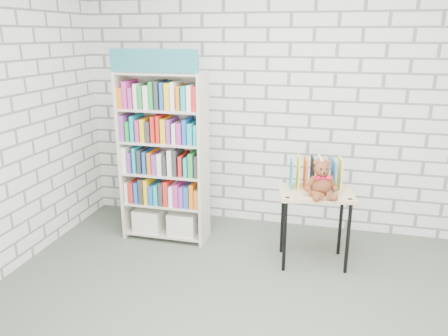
# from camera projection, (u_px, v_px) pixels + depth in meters

# --- Properties ---
(ground) EXTENTS (4.50, 4.50, 0.00)m
(ground) POSITION_uv_depth(u_px,v_px,m) (250.00, 334.00, 3.12)
(ground) COLOR #4A5246
(ground) RESTS_ON ground
(room_shell) EXTENTS (4.52, 4.02, 2.81)m
(room_shell) POSITION_uv_depth(u_px,v_px,m) (255.00, 82.00, 2.60)
(room_shell) COLOR silver
(room_shell) RESTS_ON ground
(bookshelf) EXTENTS (0.86, 0.33, 1.93)m
(bookshelf) POSITION_uv_depth(u_px,v_px,m) (164.00, 156.00, 4.39)
(bookshelf) COLOR beige
(bookshelf) RESTS_ON ground
(display_table) EXTENTS (0.72, 0.56, 0.70)m
(display_table) POSITION_uv_depth(u_px,v_px,m) (315.00, 202.00, 3.94)
(display_table) COLOR tan
(display_table) RESTS_ON ground
(table_books) EXTENTS (0.48, 0.28, 0.27)m
(table_books) POSITION_uv_depth(u_px,v_px,m) (316.00, 174.00, 3.98)
(table_books) COLOR teal
(table_books) RESTS_ON display_table
(teddy_bear) EXTENTS (0.29, 0.29, 0.32)m
(teddy_bear) POSITION_uv_depth(u_px,v_px,m) (322.00, 182.00, 3.78)
(teddy_bear) COLOR brown
(teddy_bear) RESTS_ON display_table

